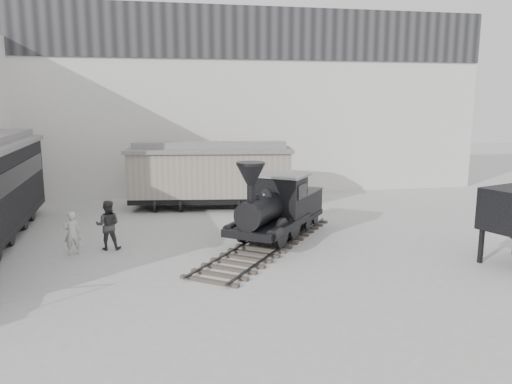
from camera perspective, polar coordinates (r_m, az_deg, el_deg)
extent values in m
plane|color=#9E9E9B|center=(16.96, 0.29, -8.96)|extent=(90.00, 90.00, 0.00)
cube|color=silver|center=(30.86, -5.25, 10.10)|extent=(34.00, 2.40, 11.00)
cube|color=#232326|center=(29.87, -5.13, 17.80)|extent=(34.00, 0.12, 3.00)
cube|color=#38302A|center=(19.74, 1.32, -5.91)|extent=(7.33, 8.95, 0.17)
cube|color=#2D2D30|center=(20.03, -0.65, -5.51)|extent=(5.72, 7.77, 0.06)
cube|color=#2D2D30|center=(19.45, 3.35, -6.01)|extent=(5.72, 7.77, 0.06)
cylinder|color=black|center=(19.45, -1.49, -4.16)|extent=(0.78, 1.00, 1.14)
cylinder|color=black|center=(18.80, 2.95, -4.68)|extent=(0.78, 1.00, 1.14)
cylinder|color=black|center=(20.63, 0.20, -3.31)|extent=(0.78, 1.00, 1.14)
cylinder|color=black|center=(20.02, 4.42, -3.76)|extent=(0.78, 1.00, 1.14)
cube|color=black|center=(19.68, 1.51, -3.61)|extent=(3.89, 4.25, 0.29)
cylinder|color=black|center=(18.88, 0.63, -2.13)|extent=(2.25, 2.54, 1.04)
cylinder|color=black|center=(17.88, -0.61, -0.18)|extent=(0.38, 0.38, 0.62)
cone|color=black|center=(17.77, -0.61, 1.96)|extent=(1.40, 1.40, 0.73)
sphere|color=black|center=(19.15, 1.15, -0.43)|extent=(0.54, 0.54, 0.54)
cube|color=black|center=(20.31, 2.59, -0.42)|extent=(2.47, 2.33, 1.61)
cube|color=slate|center=(20.17, 2.61, 1.94)|extent=(2.76, 2.62, 0.08)
cube|color=black|center=(22.13, 4.44, -1.07)|extent=(2.74, 2.78, 0.94)
cylinder|color=black|center=(26.78, -9.76, -1.09)|extent=(1.93, 0.98, 0.74)
cylinder|color=black|center=(26.62, -0.65, -1.00)|extent=(1.93, 0.98, 0.74)
cube|color=black|center=(26.58, -5.23, -0.66)|extent=(8.54, 3.42, 0.28)
cube|color=gray|center=(26.36, -5.27, 2.10)|extent=(8.55, 3.51, 2.31)
cube|color=slate|center=(26.21, -5.32, 4.79)|extent=(8.86, 3.83, 0.18)
cube|color=slate|center=(26.19, -5.33, 5.35)|extent=(8.01, 2.19, 0.33)
cylinder|color=black|center=(25.41, -27.17, -2.53)|extent=(2.40, 1.01, 0.90)
cube|color=black|center=(20.98, -26.03, 1.38)|extent=(0.60, 11.98, 0.80)
imported|color=beige|center=(19.66, -20.28, -4.42)|extent=(0.68, 0.55, 1.63)
imported|color=#343435|center=(19.87, -16.57, -3.64)|extent=(0.99, 0.80, 1.91)
cube|color=black|center=(19.26, 24.32, -5.62)|extent=(0.17, 0.17, 1.23)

